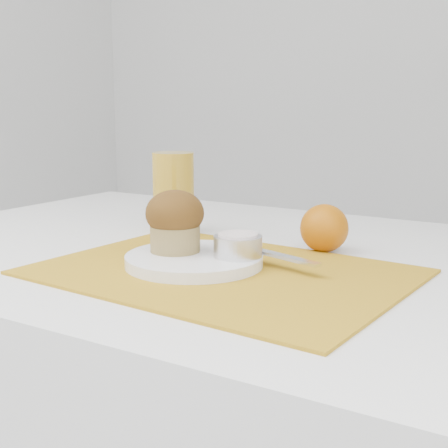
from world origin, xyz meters
The scene contains 10 objects.
placemat centered at (0.07, -0.07, 0.75)m, with size 0.48×0.35×0.00m, color #B78519.
plate centered at (0.02, -0.07, 0.76)m, with size 0.19×0.19×0.02m, color white.
ramekin centered at (0.08, -0.05, 0.78)m, with size 0.07×0.07×0.03m, color silver.
cream centered at (0.08, -0.05, 0.80)m, with size 0.05×0.05×0.01m, color silver.
raspberry_near centered at (0.06, -0.03, 0.78)m, with size 0.02×0.02×0.02m, color #590211.
raspberry_far centered at (0.06, -0.02, 0.78)m, with size 0.02×0.02×0.02m, color #5B0205.
butter_knife centered at (0.11, -0.02, 0.77)m, with size 0.18×0.01×0.00m, color silver.
orange centered at (0.14, 0.12, 0.79)m, with size 0.07×0.07×0.07m, color #BF6306.
juice_glass centered at (-0.14, 0.10, 0.82)m, with size 0.07×0.07×0.14m, color gold.
muffin centered at (-0.01, -0.07, 0.81)m, with size 0.08×0.08×0.09m.
Camera 1 is at (0.50, -0.77, 0.98)m, focal length 50.00 mm.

